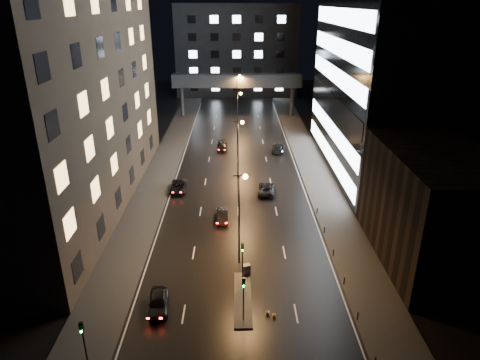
% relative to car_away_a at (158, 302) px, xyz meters
% --- Properties ---
extents(ground, '(160.00, 160.00, 0.00)m').
position_rel_car_away_a_xyz_m(ground, '(7.31, 39.26, -0.73)').
color(ground, black).
rests_on(ground, ground).
extents(sidewalk_left, '(5.00, 110.00, 0.15)m').
position_rel_car_away_a_xyz_m(sidewalk_left, '(-5.19, 34.26, -0.65)').
color(sidewalk_left, '#383533').
rests_on(sidewalk_left, ground).
extents(sidewalk_right, '(5.00, 110.00, 0.15)m').
position_rel_car_away_a_xyz_m(sidewalk_right, '(19.81, 34.26, -0.65)').
color(sidewalk_right, '#383533').
rests_on(sidewalk_right, ground).
extents(building_left, '(15.00, 48.00, 40.00)m').
position_rel_car_away_a_xyz_m(building_left, '(-15.19, 23.26, 19.27)').
color(building_left, '#2D2319').
rests_on(building_left, ground).
extents(building_right_low, '(10.00, 18.00, 12.00)m').
position_rel_car_away_a_xyz_m(building_right_low, '(27.31, 8.26, 5.27)').
color(building_right_low, black).
rests_on(building_right_low, ground).
extents(building_right_glass, '(20.00, 36.00, 45.00)m').
position_rel_car_away_a_xyz_m(building_right_glass, '(32.31, 35.26, 21.77)').
color(building_right_glass, black).
rests_on(building_right_glass, ground).
extents(building_far, '(34.00, 14.00, 25.00)m').
position_rel_car_away_a_xyz_m(building_far, '(7.31, 97.26, 11.77)').
color(building_far, '#333335').
rests_on(building_far, ground).
extents(skybridge, '(30.00, 3.00, 10.00)m').
position_rel_car_away_a_xyz_m(skybridge, '(7.31, 69.26, 7.61)').
color(skybridge, '#333335').
rests_on(skybridge, ground).
extents(median_island, '(1.60, 8.00, 0.15)m').
position_rel_car_away_a_xyz_m(median_island, '(7.61, 1.26, -0.65)').
color(median_island, '#383533').
rests_on(median_island, ground).
extents(traffic_signal_near, '(0.28, 0.34, 4.40)m').
position_rel_car_away_a_xyz_m(traffic_signal_near, '(7.61, 3.75, 2.37)').
color(traffic_signal_near, black).
rests_on(traffic_signal_near, median_island).
extents(traffic_signal_far, '(0.28, 0.34, 4.40)m').
position_rel_car_away_a_xyz_m(traffic_signal_far, '(7.61, -1.75, 2.37)').
color(traffic_signal_far, black).
rests_on(traffic_signal_far, median_island).
extents(traffic_signal_corner, '(0.28, 0.34, 4.40)m').
position_rel_car_away_a_xyz_m(traffic_signal_corner, '(-4.19, -6.75, 2.22)').
color(traffic_signal_corner, black).
rests_on(traffic_signal_corner, ground).
extents(bollard_row, '(0.12, 25.12, 0.90)m').
position_rel_car_away_a_xyz_m(bollard_row, '(17.51, 5.76, -0.28)').
color(bollard_row, black).
rests_on(bollard_row, ground).
extents(streetlight_near, '(1.45, 0.50, 10.15)m').
position_rel_car_away_a_xyz_m(streetlight_near, '(7.47, 7.26, 5.77)').
color(streetlight_near, black).
rests_on(streetlight_near, ground).
extents(streetlight_mid_a, '(1.45, 0.50, 10.15)m').
position_rel_car_away_a_xyz_m(streetlight_mid_a, '(7.47, 27.26, 5.77)').
color(streetlight_mid_a, black).
rests_on(streetlight_mid_a, ground).
extents(streetlight_mid_b, '(1.45, 0.50, 10.15)m').
position_rel_car_away_a_xyz_m(streetlight_mid_b, '(7.47, 47.26, 5.77)').
color(streetlight_mid_b, black).
rests_on(streetlight_mid_b, ground).
extents(streetlight_far, '(1.45, 0.50, 10.15)m').
position_rel_car_away_a_xyz_m(streetlight_far, '(7.47, 67.26, 5.77)').
color(streetlight_far, black).
rests_on(streetlight_far, ground).
extents(car_away_a, '(2.23, 4.44, 1.45)m').
position_rel_car_away_a_xyz_m(car_away_a, '(0.00, 0.00, 0.00)').
color(car_away_a, black).
rests_on(car_away_a, ground).
extents(car_away_b, '(1.65, 4.05, 1.31)m').
position_rel_car_away_a_xyz_m(car_away_b, '(5.25, 16.82, -0.07)').
color(car_away_b, black).
rests_on(car_away_b, ground).
extents(car_away_c, '(2.42, 4.91, 1.34)m').
position_rel_car_away_a_xyz_m(car_away_c, '(-1.36, 25.89, -0.06)').
color(car_away_c, black).
rests_on(car_away_c, ground).
extents(car_away_d, '(2.11, 4.64, 1.32)m').
position_rel_car_away_a_xyz_m(car_away_d, '(4.43, 44.36, -0.07)').
color(car_away_d, black).
rests_on(car_away_d, ground).
extents(car_toward_a, '(2.66, 5.03, 1.35)m').
position_rel_car_away_a_xyz_m(car_toward_a, '(11.38, 24.98, -0.05)').
color(car_toward_a, black).
rests_on(car_toward_a, ground).
extents(car_toward_b, '(2.61, 5.17, 1.44)m').
position_rel_car_away_a_xyz_m(car_toward_b, '(14.70, 43.40, -0.01)').
color(car_toward_b, black).
rests_on(car_toward_b, ground).
extents(utility_cabinet, '(0.89, 0.76, 1.15)m').
position_rel_car_away_a_xyz_m(utility_cabinet, '(8.01, 4.96, 0.00)').
color(utility_cabinet, '#535355').
rests_on(utility_cabinet, median_island).
extents(cone_a, '(0.40, 0.40, 0.56)m').
position_rel_car_away_a_xyz_m(cone_a, '(10.31, -1.30, -0.45)').
color(cone_a, orange).
rests_on(cone_a, ground).
extents(cone_b, '(0.40, 0.40, 0.53)m').
position_rel_car_away_a_xyz_m(cone_b, '(9.77, -0.92, -0.46)').
color(cone_b, '#E0540B').
rests_on(cone_b, ground).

